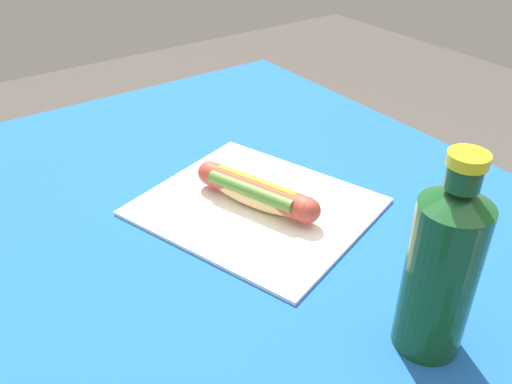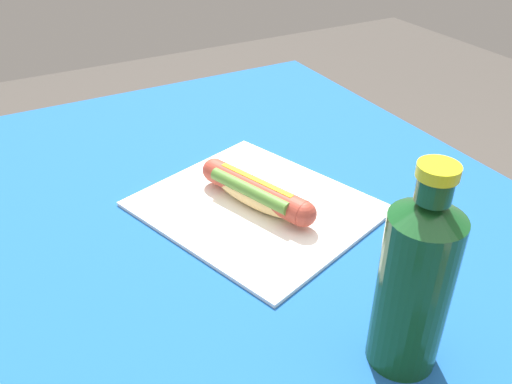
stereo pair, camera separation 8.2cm
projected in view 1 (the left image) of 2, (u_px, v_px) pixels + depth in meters
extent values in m
cylinder|color=brown|center=(254.00, 217.00, 1.51)|extent=(0.07, 0.07, 0.73)
cylinder|color=brown|center=(2.00, 321.00, 1.18)|extent=(0.07, 0.07, 0.73)
cube|color=brown|center=(253.00, 236.00, 0.81)|extent=(1.11, 0.84, 0.03)
cube|color=#19519E|center=(253.00, 227.00, 0.80)|extent=(1.17, 0.90, 0.00)
cube|color=white|center=(256.00, 207.00, 0.83)|extent=(0.40, 0.37, 0.01)
ellipsoid|color=#E5BC75|center=(256.00, 193.00, 0.82)|extent=(0.18, 0.10, 0.04)
cylinder|color=#A83D2D|center=(256.00, 191.00, 0.82)|extent=(0.19, 0.10, 0.04)
sphere|color=#A83D2D|center=(209.00, 173.00, 0.86)|extent=(0.04, 0.04, 0.04)
sphere|color=#A83D2D|center=(308.00, 210.00, 0.77)|extent=(0.04, 0.04, 0.04)
cube|color=yellow|center=(256.00, 181.00, 0.81)|extent=(0.13, 0.05, 0.00)
cylinder|color=#4C7A2D|center=(251.00, 191.00, 0.80)|extent=(0.15, 0.07, 0.02)
cylinder|color=#14471E|center=(439.00, 279.00, 0.56)|extent=(0.07, 0.07, 0.19)
cone|color=#14471E|center=(459.00, 197.00, 0.51)|extent=(0.07, 0.07, 0.02)
cylinder|color=#14471E|center=(464.00, 177.00, 0.49)|extent=(0.03, 0.03, 0.02)
cylinder|color=yellow|center=(468.00, 159.00, 0.48)|extent=(0.04, 0.04, 0.01)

